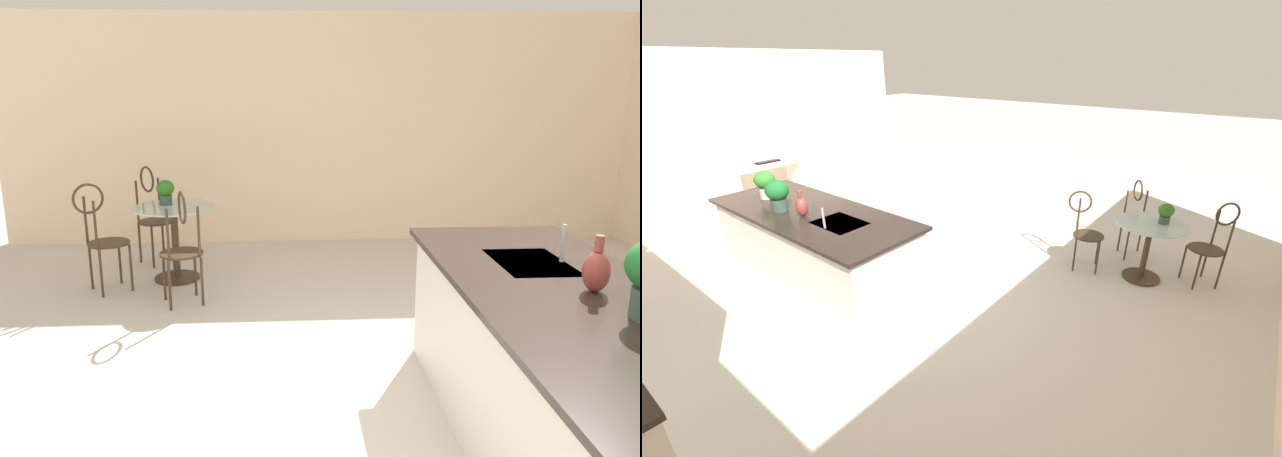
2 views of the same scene
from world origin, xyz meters
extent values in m
plane|color=beige|center=(0.00, 0.00, 0.00)|extent=(40.00, 40.00, 0.00)
cube|color=beige|center=(4.26, 0.00, 1.35)|extent=(0.12, 7.80, 2.70)
cube|color=white|center=(0.30, 0.85, 0.44)|extent=(2.70, 0.96, 0.88)
cube|color=#2D231E|center=(0.30, 0.85, 0.90)|extent=(2.80, 1.06, 0.04)
cube|color=#B2B5BA|center=(-0.25, 0.85, 0.91)|extent=(0.56, 0.40, 0.03)
cylinder|color=#3D2D1E|center=(-2.80, -1.64, 0.01)|extent=(0.44, 0.44, 0.03)
cylinder|color=#3D2D1E|center=(-2.80, -1.64, 0.38)|extent=(0.07, 0.07, 0.69)
cylinder|color=#B2C6C1|center=(-2.80, -1.64, 0.73)|extent=(0.80, 0.80, 0.01)
cylinder|color=#3D2D1E|center=(-3.36, -1.74, 0.23)|extent=(0.03, 0.03, 0.45)
cylinder|color=#3D2D1E|center=(-3.18, -1.96, 0.23)|extent=(0.03, 0.03, 0.45)
cylinder|color=#3D2D1E|center=(-3.57, -1.93, 0.23)|extent=(0.03, 0.03, 0.45)
cylinder|color=#3D2D1E|center=(-3.39, -2.14, 0.23)|extent=(0.03, 0.03, 0.45)
cylinder|color=#3D2D1E|center=(-3.38, -1.94, 0.46)|extent=(0.54, 0.54, 0.02)
cylinder|color=#3D2D1E|center=(-3.57, -1.94, 0.68)|extent=(0.03, 0.03, 0.45)
cylinder|color=#3D2D1E|center=(-3.41, -2.14, 0.68)|extent=(0.03, 0.03, 0.45)
torus|color=#3D2D1E|center=(-3.49, -2.04, 0.90)|extent=(0.23, 0.20, 0.28)
cylinder|color=#3D2D1E|center=(-2.22, -1.65, 0.23)|extent=(0.03, 0.03, 0.45)
cylinder|color=#3D2D1E|center=(-2.31, -1.39, 0.23)|extent=(0.03, 0.03, 0.45)
cylinder|color=#3D2D1E|center=(-1.95, -1.56, 0.23)|extent=(0.03, 0.03, 0.45)
cylinder|color=#3D2D1E|center=(-2.05, -1.29, 0.23)|extent=(0.03, 0.03, 0.45)
cylinder|color=#3D2D1E|center=(-2.13, -1.47, 0.46)|extent=(0.49, 0.49, 0.02)
cylinder|color=#3D2D1E|center=(-1.95, -1.54, 0.68)|extent=(0.03, 0.03, 0.45)
cylinder|color=#3D2D1E|center=(-2.04, -1.30, 0.68)|extent=(0.03, 0.03, 0.45)
torus|color=#3D2D1E|center=(-1.99, -1.42, 0.90)|extent=(0.28, 0.12, 0.28)
cylinder|color=#3D2D1E|center=(-2.71, -2.17, 0.23)|extent=(0.03, 0.03, 0.45)
cylinder|color=#3D2D1E|center=(-2.48, -2.01, 0.23)|extent=(0.03, 0.03, 0.45)
cylinder|color=#3D2D1E|center=(-2.55, -2.40, 0.23)|extent=(0.03, 0.03, 0.45)
cylinder|color=#3D2D1E|center=(-2.32, -2.24, 0.23)|extent=(0.03, 0.03, 0.45)
cylinder|color=#3D2D1E|center=(-2.52, -2.21, 0.46)|extent=(0.53, 0.53, 0.02)
cylinder|color=#3D2D1E|center=(-2.54, -2.40, 0.68)|extent=(0.03, 0.03, 0.45)
cylinder|color=#3D2D1E|center=(-2.32, -2.25, 0.68)|extent=(0.03, 0.03, 0.45)
torus|color=#3D2D1E|center=(-2.43, -2.33, 0.90)|extent=(0.18, 0.25, 0.28)
cylinder|color=#B2B5BA|center=(-0.25, 1.03, 1.03)|extent=(0.02, 0.02, 0.22)
cube|color=white|center=(3.65, -0.87, 0.35)|extent=(0.54, 0.04, 0.71)
cube|color=white|center=(3.65, 0.29, 0.35)|extent=(0.54, 0.04, 0.71)
cube|color=white|center=(3.65, -0.29, 0.72)|extent=(0.60, 1.20, 0.03)
cube|color=black|center=(3.67, -0.39, 0.75)|extent=(0.16, 0.44, 0.02)
cube|color=#333335|center=(3.67, -0.39, 0.77)|extent=(0.13, 0.40, 0.01)
cylinder|color=#385147|center=(-2.91, -1.73, 0.79)|extent=(0.12, 0.12, 0.09)
ellipsoid|color=#2E7122|center=(-2.91, -1.73, 0.91)|extent=(0.17, 0.17, 0.16)
cylinder|color=beige|center=(1.15, 0.90, 0.99)|extent=(0.17, 0.17, 0.13)
ellipsoid|color=#36872E|center=(1.15, 0.90, 1.15)|extent=(0.24, 0.24, 0.22)
cylinder|color=#385147|center=(0.60, 1.04, 0.99)|extent=(0.17, 0.17, 0.14)
ellipsoid|color=#1F6B2E|center=(0.60, 1.04, 1.16)|extent=(0.25, 0.25, 0.23)
ellipsoid|color=#993D38|center=(0.25, 0.97, 1.02)|extent=(0.13, 0.13, 0.21)
cylinder|color=#993D38|center=(0.25, 0.97, 1.17)|extent=(0.04, 0.04, 0.08)
camera|label=1|loc=(2.97, -0.56, 1.94)|focal=33.63mm
camera|label=2|loc=(-3.64, 3.09, 2.52)|focal=22.00mm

